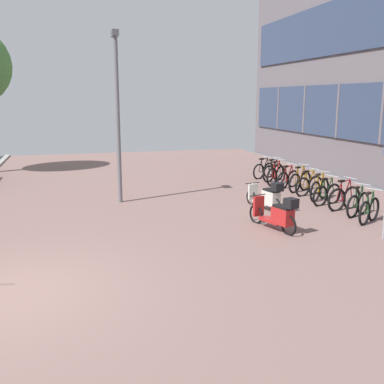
{
  "coord_description": "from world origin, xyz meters",
  "views": [
    {
      "loc": [
        1.17,
        -7.84,
        3.33
      ],
      "look_at": [
        3.82,
        1.98,
        1.18
      ],
      "focal_mm": 41.99,
      "sensor_mm": 36.0,
      "label": 1
    }
  ],
  "objects_px": {
    "bicycle_rack_04": "(320,190)",
    "bicycle_rack_05": "(309,186)",
    "bicycle_rack_03": "(327,194)",
    "bicycle_rack_09": "(273,173)",
    "scooter_mid": "(278,214)",
    "bicycle_rack_00": "(369,211)",
    "bicycle_rack_06": "(300,182)",
    "bicycle_rack_10": "(264,170)",
    "bicycle_rack_07": "(288,179)",
    "lamp_post": "(117,109)",
    "bicycle_rack_08": "(276,175)",
    "bicycle_rack_01": "(358,204)",
    "scooter_near": "(268,197)",
    "bicycle_rack_02": "(344,198)"
  },
  "relations": [
    {
      "from": "bicycle_rack_04",
      "to": "bicycle_rack_05",
      "type": "bearing_deg",
      "value": 89.6
    },
    {
      "from": "bicycle_rack_03",
      "to": "bicycle_rack_09",
      "type": "xyz_separation_m",
      "value": [
        0.15,
        4.23,
        0.01
      ]
    },
    {
      "from": "scooter_mid",
      "to": "bicycle_rack_03",
      "type": "bearing_deg",
      "value": 38.41
    },
    {
      "from": "bicycle_rack_00",
      "to": "bicycle_rack_03",
      "type": "xyz_separation_m",
      "value": [
        0.01,
        2.12,
        0.0
      ]
    },
    {
      "from": "bicycle_rack_06",
      "to": "bicycle_rack_10",
      "type": "relative_size",
      "value": 1.04
    },
    {
      "from": "bicycle_rack_07",
      "to": "lamp_post",
      "type": "distance_m",
      "value": 6.92
    },
    {
      "from": "bicycle_rack_07",
      "to": "bicycle_rack_08",
      "type": "bearing_deg",
      "value": 101.95
    },
    {
      "from": "bicycle_rack_01",
      "to": "bicycle_rack_06",
      "type": "relative_size",
      "value": 0.92
    },
    {
      "from": "scooter_near",
      "to": "bicycle_rack_04",
      "type": "bearing_deg",
      "value": 20.93
    },
    {
      "from": "bicycle_rack_03",
      "to": "bicycle_rack_09",
      "type": "distance_m",
      "value": 4.24
    },
    {
      "from": "bicycle_rack_01",
      "to": "bicycle_rack_03",
      "type": "height_order",
      "value": "bicycle_rack_03"
    },
    {
      "from": "bicycle_rack_02",
      "to": "bicycle_rack_10",
      "type": "relative_size",
      "value": 1.1
    },
    {
      "from": "bicycle_rack_04",
      "to": "bicycle_rack_01",
      "type": "bearing_deg",
      "value": -90.63
    },
    {
      "from": "bicycle_rack_04",
      "to": "bicycle_rack_08",
      "type": "distance_m",
      "value": 2.83
    },
    {
      "from": "bicycle_rack_00",
      "to": "scooter_near",
      "type": "distance_m",
      "value": 2.87
    },
    {
      "from": "bicycle_rack_01",
      "to": "bicycle_rack_04",
      "type": "bearing_deg",
      "value": 89.37
    },
    {
      "from": "bicycle_rack_09",
      "to": "bicycle_rack_07",
      "type": "bearing_deg",
      "value": -92.53
    },
    {
      "from": "bicycle_rack_00",
      "to": "bicycle_rack_05",
      "type": "height_order",
      "value": "bicycle_rack_05"
    },
    {
      "from": "bicycle_rack_06",
      "to": "bicycle_rack_09",
      "type": "distance_m",
      "value": 2.12
    },
    {
      "from": "bicycle_rack_01",
      "to": "bicycle_rack_02",
      "type": "relative_size",
      "value": 0.87
    },
    {
      "from": "bicycle_rack_04",
      "to": "lamp_post",
      "type": "height_order",
      "value": "lamp_post"
    },
    {
      "from": "bicycle_rack_06",
      "to": "bicycle_rack_07",
      "type": "xyz_separation_m",
      "value": [
        -0.11,
        0.71,
        -0.02
      ]
    },
    {
      "from": "bicycle_rack_03",
      "to": "bicycle_rack_05",
      "type": "bearing_deg",
      "value": 83.38
    },
    {
      "from": "bicycle_rack_00",
      "to": "bicycle_rack_10",
      "type": "relative_size",
      "value": 0.93
    },
    {
      "from": "bicycle_rack_07",
      "to": "scooter_mid",
      "type": "bearing_deg",
      "value": -119.61
    },
    {
      "from": "bicycle_rack_10",
      "to": "bicycle_rack_07",
      "type": "bearing_deg",
      "value": -88.97
    },
    {
      "from": "bicycle_rack_00",
      "to": "bicycle_rack_01",
      "type": "height_order",
      "value": "bicycle_rack_01"
    },
    {
      "from": "bicycle_rack_07",
      "to": "scooter_mid",
      "type": "height_order",
      "value": "scooter_mid"
    },
    {
      "from": "bicycle_rack_03",
      "to": "lamp_post",
      "type": "relative_size",
      "value": 0.24
    },
    {
      "from": "scooter_near",
      "to": "scooter_mid",
      "type": "distance_m",
      "value": 2.13
    },
    {
      "from": "bicycle_rack_02",
      "to": "bicycle_rack_09",
      "type": "distance_m",
      "value": 4.94
    },
    {
      "from": "bicycle_rack_10",
      "to": "bicycle_rack_01",
      "type": "bearing_deg",
      "value": -89.21
    },
    {
      "from": "bicycle_rack_05",
      "to": "bicycle_rack_07",
      "type": "xyz_separation_m",
      "value": [
        -0.08,
        1.41,
        -0.01
      ]
    },
    {
      "from": "bicycle_rack_08",
      "to": "scooter_mid",
      "type": "xyz_separation_m",
      "value": [
        -2.7,
        -5.72,
        0.08
      ]
    },
    {
      "from": "bicycle_rack_02",
      "to": "bicycle_rack_06",
      "type": "distance_m",
      "value": 2.82
    },
    {
      "from": "bicycle_rack_03",
      "to": "bicycle_rack_04",
      "type": "height_order",
      "value": "bicycle_rack_04"
    },
    {
      "from": "bicycle_rack_04",
      "to": "scooter_mid",
      "type": "xyz_separation_m",
      "value": [
        -2.92,
        -2.89,
        0.09
      ]
    },
    {
      "from": "bicycle_rack_02",
      "to": "bicycle_rack_08",
      "type": "bearing_deg",
      "value": 92.88
    },
    {
      "from": "bicycle_rack_01",
      "to": "bicycle_rack_03",
      "type": "bearing_deg",
      "value": 95.5
    },
    {
      "from": "bicycle_rack_02",
      "to": "lamp_post",
      "type": "relative_size",
      "value": 0.25
    },
    {
      "from": "bicycle_rack_02",
      "to": "bicycle_rack_06",
      "type": "height_order",
      "value": "bicycle_rack_02"
    },
    {
      "from": "bicycle_rack_02",
      "to": "scooter_near",
      "type": "bearing_deg",
      "value": 166.48
    },
    {
      "from": "bicycle_rack_02",
      "to": "scooter_near",
      "type": "xyz_separation_m",
      "value": [
        -2.26,
        0.54,
        0.07
      ]
    },
    {
      "from": "bicycle_rack_10",
      "to": "scooter_near",
      "type": "distance_m",
      "value": 5.54
    },
    {
      "from": "bicycle_rack_08",
      "to": "scooter_near",
      "type": "height_order",
      "value": "bicycle_rack_08"
    },
    {
      "from": "bicycle_rack_00",
      "to": "bicycle_rack_08",
      "type": "xyz_separation_m",
      "value": [
        -0.05,
        5.65,
        0.02
      ]
    },
    {
      "from": "scooter_mid",
      "to": "bicycle_rack_08",
      "type": "bearing_deg",
      "value": 64.73
    },
    {
      "from": "bicycle_rack_08",
      "to": "bicycle_rack_04",
      "type": "bearing_deg",
      "value": -85.52
    },
    {
      "from": "bicycle_rack_03",
      "to": "scooter_mid",
      "type": "bearing_deg",
      "value": -141.59
    },
    {
      "from": "bicycle_rack_09",
      "to": "bicycle_rack_10",
      "type": "height_order",
      "value": "bicycle_rack_09"
    }
  ]
}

